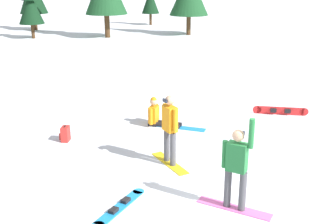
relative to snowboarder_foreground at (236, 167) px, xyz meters
name	(u,v)px	position (x,y,z in m)	size (l,w,h in m)	color
ground_plane	(232,190)	(0.31, 0.70, -0.96)	(800.00, 800.00, 0.00)	white
snowboarder_foreground	(236,167)	(0.00, 0.00, 0.00)	(1.28, 1.34, 2.02)	pink
snowboarder_midground	(170,128)	(-0.57, 2.47, 0.02)	(0.55, 1.50, 1.82)	yellow
snowboarder_background	(159,116)	(0.03, 5.23, -0.64)	(1.66, 1.40, 0.94)	black
loose_snowboard_near_left	(280,111)	(4.30, 4.89, -0.81)	(1.70, 0.96, 0.30)	red
loose_snowboard_near_right	(120,207)	(-2.24, 0.80, -0.93)	(1.44, 1.37, 0.09)	#1E8CD8
backpack_red	(65,134)	(-2.95, 4.87, -0.74)	(0.35, 0.37, 0.47)	red
pine_tree_twin	(30,2)	(-3.27, 26.34, 1.71)	(1.85, 1.85, 4.90)	#472D19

